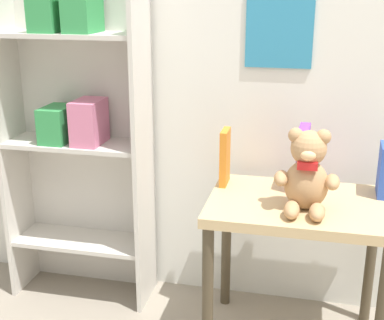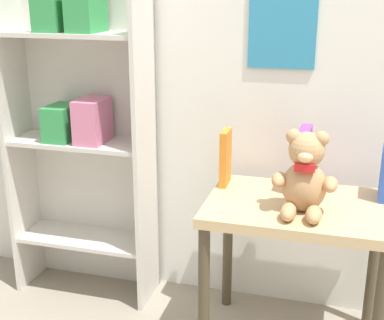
{
  "view_description": "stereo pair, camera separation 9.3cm",
  "coord_description": "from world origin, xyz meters",
  "px_view_note": "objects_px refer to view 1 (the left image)",
  "views": [
    {
      "loc": [
        0.11,
        -0.86,
        1.29
      ],
      "look_at": [
        -0.31,
        0.98,
        0.68
      ],
      "focal_mm": 50.0,
      "sensor_mm": 36.0,
      "label": 1
    },
    {
      "loc": [
        0.2,
        -0.83,
        1.29
      ],
      "look_at": [
        -0.31,
        0.98,
        0.68
      ],
      "focal_mm": 50.0,
      "sensor_mm": 36.0,
      "label": 2
    }
  ],
  "objects_px": {
    "teddy_bear": "(307,174)",
    "book_standing_blue": "(384,170)",
    "display_table": "(298,224)",
    "book_standing_orange": "(225,157)",
    "book_standing_purple": "(302,158)",
    "bookshelf_side": "(78,120)"
  },
  "relations": [
    {
      "from": "bookshelf_side",
      "to": "teddy_bear",
      "type": "distance_m",
      "value": 0.97
    },
    {
      "from": "teddy_bear",
      "to": "bookshelf_side",
      "type": "bearing_deg",
      "value": 164.42
    },
    {
      "from": "display_table",
      "to": "book_standing_blue",
      "type": "xyz_separation_m",
      "value": [
        0.29,
        0.13,
        0.18
      ]
    },
    {
      "from": "display_table",
      "to": "book_standing_orange",
      "type": "distance_m",
      "value": 0.37
    },
    {
      "from": "display_table",
      "to": "teddy_bear",
      "type": "height_order",
      "value": "teddy_bear"
    },
    {
      "from": "teddy_bear",
      "to": "book_standing_blue",
      "type": "distance_m",
      "value": 0.34
    },
    {
      "from": "bookshelf_side",
      "to": "book_standing_orange",
      "type": "relative_size",
      "value": 6.41
    },
    {
      "from": "book_standing_blue",
      "to": "display_table",
      "type": "bearing_deg",
      "value": -152.4
    },
    {
      "from": "book_standing_orange",
      "to": "bookshelf_side",
      "type": "bearing_deg",
      "value": 172.85
    },
    {
      "from": "bookshelf_side",
      "to": "teddy_bear",
      "type": "bearing_deg",
      "value": -15.58
    },
    {
      "from": "teddy_bear",
      "to": "book_standing_purple",
      "type": "distance_m",
      "value": 0.2
    },
    {
      "from": "book_standing_purple",
      "to": "book_standing_blue",
      "type": "distance_m",
      "value": 0.29
    },
    {
      "from": "teddy_bear",
      "to": "book_standing_purple",
      "type": "bearing_deg",
      "value": 95.73
    },
    {
      "from": "book_standing_purple",
      "to": "book_standing_blue",
      "type": "xyz_separation_m",
      "value": [
        0.29,
        0.01,
        -0.02
      ]
    },
    {
      "from": "book_standing_orange",
      "to": "book_standing_blue",
      "type": "xyz_separation_m",
      "value": [
        0.57,
        0.02,
        -0.01
      ]
    },
    {
      "from": "teddy_bear",
      "to": "book_standing_blue",
      "type": "bearing_deg",
      "value": 37.48
    },
    {
      "from": "book_standing_orange",
      "to": "book_standing_purple",
      "type": "xyz_separation_m",
      "value": [
        0.29,
        0.01,
        0.01
      ]
    },
    {
      "from": "book_standing_purple",
      "to": "teddy_bear",
      "type": "bearing_deg",
      "value": -81.93
    },
    {
      "from": "bookshelf_side",
      "to": "teddy_bear",
      "type": "relative_size",
      "value": 4.86
    },
    {
      "from": "teddy_bear",
      "to": "book_standing_orange",
      "type": "relative_size",
      "value": 1.32
    },
    {
      "from": "display_table",
      "to": "book_standing_blue",
      "type": "distance_m",
      "value": 0.37
    },
    {
      "from": "display_table",
      "to": "book_standing_orange",
      "type": "bearing_deg",
      "value": 157.72
    }
  ]
}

